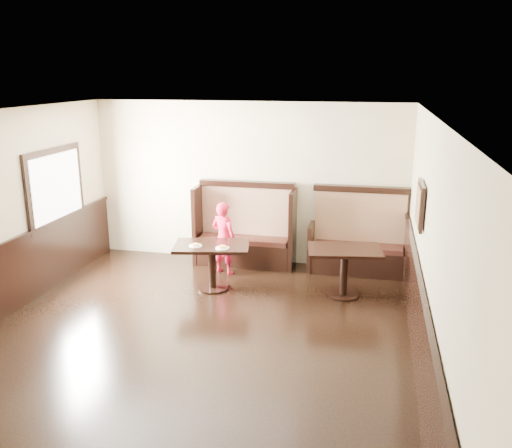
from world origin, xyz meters
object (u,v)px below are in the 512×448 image
(child, at_px, (224,238))
(booth_main, at_px, (245,234))
(booth_neighbor, at_px, (358,244))
(table_neighbor, at_px, (344,261))
(table_main, at_px, (212,255))

(child, bearing_deg, booth_main, -93.25)
(booth_main, height_order, booth_neighbor, same)
(table_neighbor, bearing_deg, child, 155.63)
(table_neighbor, xyz_separation_m, child, (-2.02, 0.55, 0.05))
(table_neighbor, bearing_deg, table_main, 175.71)
(booth_neighbor, relative_size, table_main, 1.32)
(booth_main, xyz_separation_m, table_main, (-0.23, -1.27, 0.03))
(booth_neighbor, height_order, table_main, booth_neighbor)
(booth_neighbor, xyz_separation_m, table_neighbor, (-0.17, -1.10, 0.08))
(booth_main, height_order, table_neighbor, booth_main)
(table_main, xyz_separation_m, table_neighbor, (2.01, 0.17, 0.00))
(table_main, distance_m, child, 0.72)
(booth_main, xyz_separation_m, table_neighbor, (1.78, -1.10, 0.03))
(booth_neighbor, bearing_deg, table_main, -149.85)
(table_main, bearing_deg, table_neighbor, -6.29)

